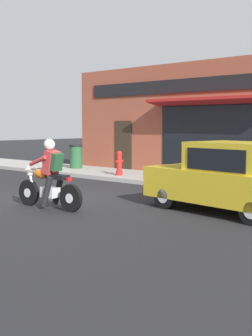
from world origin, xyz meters
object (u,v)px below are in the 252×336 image
motorcycle_with_rider (49,180)px  fire_hydrant (119,163)px  car_hatchback (229,178)px  trash_bin (76,156)px

motorcycle_with_rider → fire_hydrant: bearing=27.4°
car_hatchback → trash_bin: (3.85, 9.35, -0.13)m
fire_hydrant → trash_bin: (0.81, 3.20, 0.06)m
car_hatchback → trash_bin: size_ratio=4.04×
car_hatchback → fire_hydrant: (3.04, 6.14, -0.19)m
fire_hydrant → motorcycle_with_rider: bearing=-152.6°
fire_hydrant → car_hatchback: bearing=-116.3°
car_hatchback → trash_bin: bearing=67.6°
motorcycle_with_rider → fire_hydrant: motorcycle_with_rider is taller
car_hatchback → fire_hydrant: car_hatchback is taller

